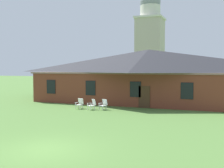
{
  "coord_description": "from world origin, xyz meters",
  "views": [
    {
      "loc": [
        7.42,
        -10.17,
        3.75
      ],
      "look_at": [
        -0.15,
        8.8,
        2.58
      ],
      "focal_mm": 42.97,
      "sensor_mm": 36.0,
      "label": 1
    }
  ],
  "objects": [
    {
      "name": "ground_plane",
      "position": [
        0.0,
        0.0,
        0.0
      ],
      "size": [
        200.0,
        200.0,
        0.0
      ],
      "primitive_type": "plane",
      "color": "#517A38"
    },
    {
      "name": "dome_tower",
      "position": [
        -4.92,
        40.35,
        8.77
      ],
      "size": [
        5.18,
        5.18,
        19.19
      ],
      "color": "#BCB29E",
      "rests_on": "ground"
    },
    {
      "name": "lawn_chair_by_porch",
      "position": [
        -4.59,
        11.82,
        0.5
      ],
      "size": [
        0.67,
        0.69,
        0.96
      ],
      "color": "silver",
      "rests_on": "ground"
    },
    {
      "name": "lawn_chair_left_end",
      "position": [
        -2.3,
        12.1,
        0.5
      ],
      "size": [
        0.75,
        0.8,
        0.96
      ],
      "color": "white",
      "rests_on": "ground"
    },
    {
      "name": "lawn_chair_near_door",
      "position": [
        -3.28,
        11.75,
        0.5
      ],
      "size": [
        0.85,
        0.87,
        0.96
      ],
      "color": "white",
      "rests_on": "ground"
    },
    {
      "name": "brick_building",
      "position": [
        0.0,
        19.55,
        3.01
      ],
      "size": [
        25.01,
        10.4,
        5.9
      ],
      "color": "brown",
      "rests_on": "ground"
    }
  ]
}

